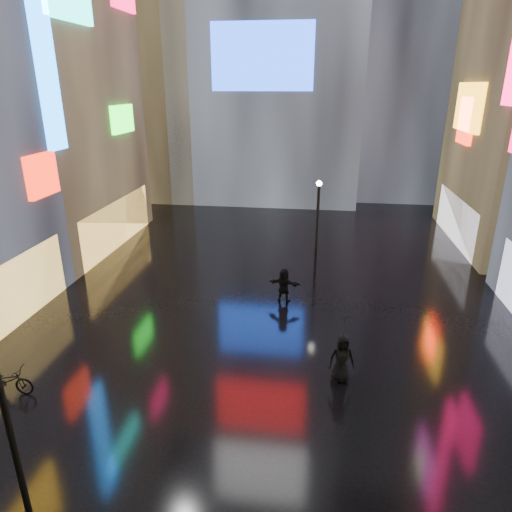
# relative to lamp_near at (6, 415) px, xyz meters

# --- Properties ---
(ground) EXTENTS (140.00, 140.00, 0.00)m
(ground) POSITION_rel_lamp_near_xyz_m (4.97, 13.51, -2.94)
(ground) COLOR black
(ground) RESTS_ON ground
(building_left_far) EXTENTS (10.28, 12.00, 22.00)m
(building_left_far) POSITION_rel_lamp_near_xyz_m (-11.01, 19.52, 8.04)
(building_left_far) COLOR black
(building_left_far) RESTS_ON ground
(tower_flank_right) EXTENTS (12.00, 12.00, 34.00)m
(tower_flank_right) POSITION_rel_lamp_near_xyz_m (13.97, 39.51, 14.06)
(tower_flank_right) COLOR black
(tower_flank_right) RESTS_ON ground
(tower_flank_left) EXTENTS (10.00, 10.00, 26.00)m
(tower_flank_left) POSITION_rel_lamp_near_xyz_m (-9.03, 35.51, 10.06)
(tower_flank_left) COLOR black
(tower_flank_left) RESTS_ON ground
(lamp_near) EXTENTS (0.30, 0.30, 5.20)m
(lamp_near) POSITION_rel_lamp_near_xyz_m (0.00, 0.00, 0.00)
(lamp_near) COLOR black
(lamp_near) RESTS_ON ground
(lamp_far) EXTENTS (0.30, 0.30, 5.20)m
(lamp_far) POSITION_rel_lamp_near_xyz_m (6.80, 16.74, 0.00)
(lamp_far) COLOR black
(lamp_far) RESTS_ON ground
(pedestrian_4) EXTENTS (0.97, 0.71, 1.83)m
(pedestrian_4) POSITION_rel_lamp_near_xyz_m (7.89, 6.51, -2.03)
(pedestrian_4) COLOR black
(pedestrian_4) RESTS_ON ground
(pedestrian_5) EXTENTS (1.65, 0.78, 1.71)m
(pedestrian_5) POSITION_rel_lamp_near_xyz_m (5.35, 12.61, -2.09)
(pedestrian_5) COLOR black
(pedestrian_5) RESTS_ON ground
(umbrella_2) EXTENTS (1.17, 1.17, 0.81)m
(umbrella_2) POSITION_rel_lamp_near_xyz_m (7.89, 6.51, -0.71)
(umbrella_2) COLOR black
(umbrella_2) RESTS_ON pedestrian_4
(bicycle) EXTENTS (1.92, 0.75, 1.00)m
(bicycle) POSITION_rel_lamp_near_xyz_m (-3.46, 4.21, -2.45)
(bicycle) COLOR black
(bicycle) RESTS_ON ground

